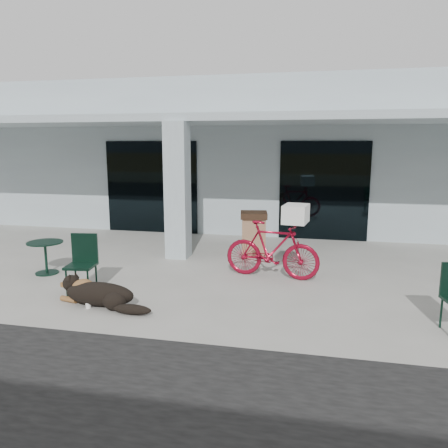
% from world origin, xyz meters
% --- Properties ---
extents(ground, '(80.00, 80.00, 0.00)m').
position_xyz_m(ground, '(0.00, 0.00, 0.00)').
color(ground, '#A3A19A').
rests_on(ground, ground).
extents(building, '(22.00, 7.00, 4.50)m').
position_xyz_m(building, '(0.00, 8.50, 2.25)').
color(building, '#AEBFC5').
rests_on(building, ground).
extents(storefront_glass_left, '(2.80, 0.06, 2.70)m').
position_xyz_m(storefront_glass_left, '(-3.20, 4.98, 1.35)').
color(storefront_glass_left, black).
rests_on(storefront_glass_left, ground).
extents(storefront_glass_right, '(2.40, 0.06, 2.70)m').
position_xyz_m(storefront_glass_right, '(1.80, 4.98, 1.35)').
color(storefront_glass_right, black).
rests_on(storefront_glass_right, ground).
extents(column, '(0.50, 0.50, 3.12)m').
position_xyz_m(column, '(-1.50, 2.30, 1.56)').
color(column, '#AEBFC5').
rests_on(column, ground).
extents(overhang, '(22.00, 2.80, 0.18)m').
position_xyz_m(overhang, '(0.00, 3.60, 3.21)').
color(overhang, '#AEBFC5').
rests_on(overhang, column).
extents(bicycle, '(1.94, 0.79, 1.13)m').
position_xyz_m(bicycle, '(0.81, 1.16, 0.57)').
color(bicycle, maroon).
rests_on(bicycle, ground).
extents(laundry_basket, '(0.52, 0.65, 0.35)m').
position_xyz_m(laundry_basket, '(1.26, 1.10, 1.31)').
color(laundry_basket, white).
rests_on(laundry_basket, bicycle).
extents(dog, '(1.44, 0.75, 0.46)m').
position_xyz_m(dog, '(-1.77, -1.00, 0.23)').
color(dog, black).
rests_on(dog, ground).
extents(cup_near_dog, '(0.09, 0.09, 0.11)m').
position_xyz_m(cup_near_dog, '(-1.92, -1.13, 0.06)').
color(cup_near_dog, white).
rests_on(cup_near_dog, ground).
extents(cafe_table_near, '(0.93, 0.93, 0.67)m').
position_xyz_m(cafe_table_near, '(-3.73, 0.44, 0.33)').
color(cafe_table_near, black).
rests_on(cafe_table_near, ground).
extents(cafe_chair_near, '(0.54, 0.58, 1.05)m').
position_xyz_m(cafe_chair_near, '(-2.38, -0.51, 0.53)').
color(cafe_chair_near, black).
rests_on(cafe_chair_near, ground).
extents(trash_receptacle, '(0.71, 0.71, 1.05)m').
position_xyz_m(trash_receptacle, '(0.20, 2.80, 0.52)').
color(trash_receptacle, '#8F674A').
rests_on(trash_receptacle, ground).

